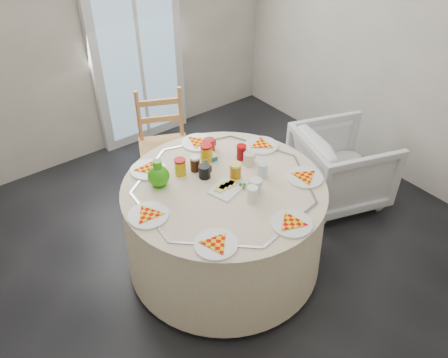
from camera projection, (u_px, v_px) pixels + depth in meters
floor at (224, 251)px, 3.54m from camera, size 4.00×4.00×0.00m
wall_back at (92, 26)px, 4.02m from camera, size 4.00×0.02×2.60m
wall_right at (410, 40)px, 3.72m from camera, size 0.02×4.00×2.60m
glass_door at (137, 45)px, 4.33m from camera, size 1.00×0.08×2.10m
table at (224, 224)px, 3.24m from camera, size 1.46×1.46×0.74m
wooden_chair at (164, 148)px, 3.89m from camera, size 0.57×0.56×0.97m
armchair at (342, 162)px, 3.86m from camera, size 0.89×0.92×0.76m
place_settings at (224, 182)px, 3.00m from camera, size 1.59×1.59×0.03m
jar_cluster at (210, 158)px, 3.15m from camera, size 0.57×0.34×0.16m
butter_tub at (209, 156)px, 3.23m from camera, size 0.12×0.09×0.04m
green_pitcher at (158, 170)px, 2.95m from camera, size 0.19×0.19×0.20m
cheese_platter at (228, 185)px, 2.97m from camera, size 0.30×0.24×0.03m
mugs_glasses at (235, 168)px, 3.07m from camera, size 0.84×0.84×0.12m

